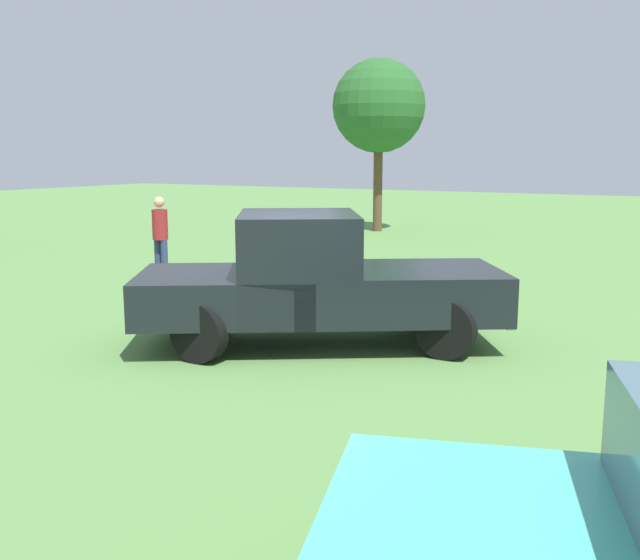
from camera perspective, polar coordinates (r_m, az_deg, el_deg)
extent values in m
plane|color=#5B8C47|center=(10.11, -1.22, -4.94)|extent=(80.00, 80.00, 0.00)
cylinder|color=black|center=(10.87, 8.04, -1.86)|extent=(0.78, 0.22, 0.78)
cylinder|color=black|center=(9.37, 9.86, -3.82)|extent=(0.78, 0.22, 0.78)
cylinder|color=black|center=(10.72, -8.59, -2.04)|extent=(0.78, 0.22, 0.78)
cylinder|color=black|center=(9.20, -9.53, -4.06)|extent=(0.78, 0.22, 0.78)
cube|color=black|center=(10.03, 8.39, -0.88)|extent=(2.65, 2.62, 0.64)
cube|color=black|center=(9.77, -1.72, 1.19)|extent=(2.32, 2.42, 1.40)
cube|color=slate|center=(9.72, -1.73, 3.76)|extent=(2.04, 2.16, 0.48)
cube|color=black|center=(9.87, -7.38, -1.16)|extent=(2.98, 2.83, 0.60)
cube|color=silver|center=(10.30, 13.36, -2.24)|extent=(1.06, 1.58, 0.16)
cylinder|color=black|center=(4.74, 11.80, -19.15)|extent=(0.61, 0.20, 0.61)
cylinder|color=navy|center=(15.54, -12.64, 1.64)|extent=(0.14, 0.14, 0.83)
cylinder|color=navy|center=(15.39, -12.15, 1.58)|extent=(0.14, 0.14, 0.83)
cylinder|color=maroon|center=(15.38, -12.50, 4.29)|extent=(0.35, 0.35, 0.62)
sphere|color=#D8AD84|center=(15.34, -12.56, 6.02)|extent=(0.23, 0.23, 0.23)
cylinder|color=brown|center=(24.55, 4.58, 7.61)|extent=(0.30, 0.30, 3.22)
sphere|color=#286028|center=(24.58, 4.66, 13.51)|extent=(3.07, 3.07, 3.07)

